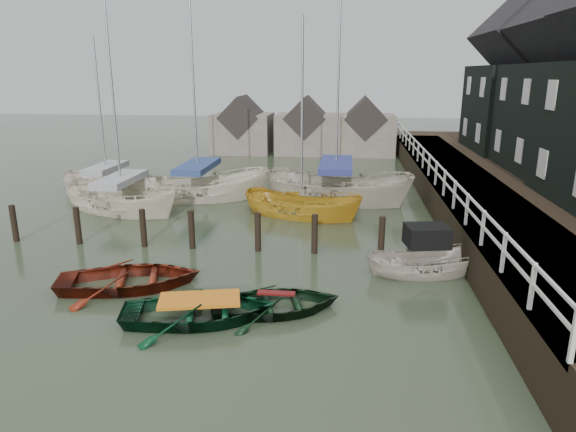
# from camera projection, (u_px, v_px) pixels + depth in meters

# --- Properties ---
(ground) EXTENTS (120.00, 120.00, 0.00)m
(ground) POSITION_uv_depth(u_px,v_px,m) (202.00, 282.00, 15.49)
(ground) COLOR #283421
(ground) RESTS_ON ground
(pier) EXTENTS (3.04, 32.00, 2.70)m
(pier) POSITION_uv_depth(u_px,v_px,m) (459.00, 193.00, 23.81)
(pier) COLOR black
(pier) RESTS_ON ground
(mooring_pilings) EXTENTS (13.72, 0.22, 1.80)m
(mooring_pilings) POSITION_uv_depth(u_px,v_px,m) (194.00, 235.00, 18.35)
(mooring_pilings) COLOR black
(mooring_pilings) RESTS_ON ground
(far_sheds) EXTENTS (14.00, 4.08, 4.39)m
(far_sheds) POSITION_uv_depth(u_px,v_px,m) (304.00, 129.00, 39.76)
(far_sheds) COLOR #665B51
(far_sheds) RESTS_ON ground
(rowboat_red) EXTENTS (4.77, 3.98, 0.85)m
(rowboat_red) POSITION_uv_depth(u_px,v_px,m) (131.00, 287.00, 15.14)
(rowboat_red) COLOR #631C0E
(rowboat_red) RESTS_ON ground
(rowboat_green) EXTENTS (4.46, 3.63, 0.81)m
(rowboat_green) POSITION_uv_depth(u_px,v_px,m) (201.00, 320.00, 13.15)
(rowboat_green) COLOR black
(rowboat_green) RESTS_ON ground
(rowboat_dkgreen) EXTENTS (4.00, 3.34, 0.71)m
(rowboat_dkgreen) POSITION_uv_depth(u_px,v_px,m) (276.00, 311.00, 13.64)
(rowboat_dkgreen) COLOR black
(rowboat_dkgreen) RESTS_ON ground
(motorboat) EXTENTS (3.93, 2.04, 2.24)m
(motorboat) POSITION_uv_depth(u_px,v_px,m) (425.00, 270.00, 16.12)
(motorboat) COLOR #BDB0A1
(motorboat) RESTS_ON ground
(sailboat_a) EXTENTS (6.78, 4.51, 11.85)m
(sailboat_a) POSITION_uv_depth(u_px,v_px,m) (123.00, 210.00, 23.44)
(sailboat_a) COLOR silver
(sailboat_a) RESTS_ON ground
(sailboat_b) EXTENTS (7.51, 4.05, 12.50)m
(sailboat_b) POSITION_uv_depth(u_px,v_px,m) (199.00, 197.00, 25.80)
(sailboat_b) COLOR beige
(sailboat_b) RESTS_ON ground
(sailboat_c) EXTENTS (6.03, 3.98, 9.47)m
(sailboat_c) POSITION_uv_depth(u_px,v_px,m) (301.00, 215.00, 22.73)
(sailboat_c) COLOR gold
(sailboat_c) RESTS_ON ground
(sailboat_d) EXTENTS (8.30, 5.45, 12.40)m
(sailboat_d) POSITION_uv_depth(u_px,v_px,m) (335.00, 199.00, 25.47)
(sailboat_d) COLOR beige
(sailboat_d) RESTS_ON ground
(sailboat_e) EXTENTS (6.23, 4.11, 8.97)m
(sailboat_e) POSITION_uv_depth(u_px,v_px,m) (108.00, 192.00, 26.81)
(sailboat_e) COLOR beige
(sailboat_e) RESTS_ON ground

